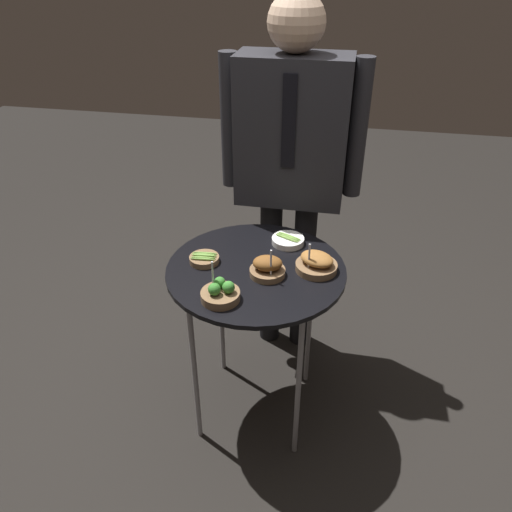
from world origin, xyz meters
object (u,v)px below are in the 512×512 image
Objects in this scene: bowl_broccoli_mid_left at (220,293)px; bowl_asparagus_mid_right at (288,240)px; bowl_roast_far_rim at (268,267)px; waiter_figure at (291,150)px; bowl_roast_back_left at (317,263)px; bowl_asparagus_near_rim at (204,259)px; serving_cart at (256,280)px.

bowl_asparagus_mid_right is at bearing 67.41° from bowl_broccoli_mid_left.
bowl_asparagus_mid_right is 0.44m from bowl_broccoli_mid_left.
bowl_asparagus_mid_right is (0.04, 0.23, -0.02)m from bowl_roast_far_rim.
bowl_asparagus_mid_right is at bearing -82.84° from waiter_figure.
bowl_roast_far_rim is 0.21m from bowl_broccoli_mid_left.
bowl_roast_back_left is 0.38m from bowl_broccoli_mid_left.
bowl_roast_far_rim reaches higher than bowl_roast_back_left.
bowl_asparagus_near_rim is at bearing -145.30° from bowl_asparagus_mid_right.
serving_cart is at bearing -172.77° from bowl_roast_back_left.
bowl_broccoli_mid_left is (-0.17, -0.40, 0.01)m from bowl_asparagus_mid_right.
bowl_roast_back_left is 1.16× the size of bowl_broccoli_mid_left.
waiter_figure is at bearing 83.34° from serving_cart.
serving_cart is 0.22m from bowl_asparagus_mid_right.
waiter_figure is (0.01, 0.51, 0.25)m from bowl_roast_far_rim.
bowl_roast_far_rim is at bearing -37.39° from serving_cart.
serving_cart is at bearing 1.03° from bowl_asparagus_near_rim.
bowl_broccoli_mid_left is at bearing -101.08° from waiter_figure.
serving_cart is 5.55× the size of bowl_broccoli_mid_left.
bowl_asparagus_mid_right is (-0.13, 0.17, -0.02)m from bowl_roast_back_left.
bowl_broccoli_mid_left reaches higher than bowl_asparagus_near_rim.
waiter_figure is at bearing 78.92° from bowl_broccoli_mid_left.
waiter_figure is (-0.03, 0.28, 0.27)m from bowl_asparagus_mid_right.
serving_cart is 0.23m from bowl_roast_back_left.
waiter_figure is at bearing 110.10° from bowl_roast_back_left.
waiter_figure reaches higher than bowl_roast_far_rim.
bowl_roast_back_left is 1.20× the size of bowl_asparagus_mid_right.
bowl_roast_far_rim is 1.00× the size of bowl_asparagus_mid_right.
bowl_asparagus_near_rim is 0.84× the size of bowl_broccoli_mid_left.
bowl_roast_back_left is at bearing 38.73° from bowl_broccoli_mid_left.
waiter_figure is (0.25, 0.47, 0.27)m from bowl_asparagus_near_rim.
bowl_asparagus_near_rim is at bearing -178.97° from serving_cart.
bowl_asparagus_mid_right is 0.39m from waiter_figure.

